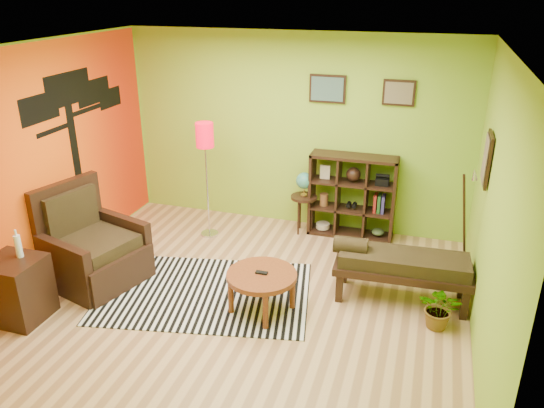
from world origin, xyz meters
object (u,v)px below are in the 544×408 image
(cube_shelf, at_px, (353,196))
(armchair, at_px, (92,252))
(side_cabinet, at_px, (16,289))
(floor_lamp, at_px, (205,146))
(potted_plant, at_px, (440,312))
(bench, at_px, (399,264))
(globe_table, at_px, (304,188))
(coffee_table, at_px, (262,279))

(cube_shelf, bearing_deg, armchair, -142.64)
(armchair, relative_size, cube_shelf, 1.01)
(armchair, relative_size, side_cabinet, 1.20)
(floor_lamp, relative_size, potted_plant, 3.46)
(cube_shelf, height_order, bench, cube_shelf)
(globe_table, height_order, potted_plant, globe_table)
(floor_lamp, relative_size, globe_table, 1.81)
(potted_plant, bearing_deg, cube_shelf, 122.81)
(coffee_table, relative_size, floor_lamp, 0.47)
(coffee_table, xyz_separation_m, armchair, (-2.18, 0.05, -0.04))
(potted_plant, bearing_deg, bench, 137.65)
(coffee_table, distance_m, bench, 1.57)
(side_cabinet, relative_size, bench, 0.65)
(armchair, bearing_deg, bench, 10.13)
(coffee_table, bearing_deg, side_cabinet, -160.18)
(coffee_table, bearing_deg, armchair, 178.70)
(armchair, relative_size, potted_plant, 2.54)
(cube_shelf, height_order, potted_plant, cube_shelf)
(side_cabinet, height_order, globe_table, side_cabinet)
(coffee_table, height_order, potted_plant, coffee_table)
(coffee_table, xyz_separation_m, floor_lamp, (-1.33, 1.61, 0.93))
(coffee_table, height_order, globe_table, globe_table)
(side_cabinet, height_order, bench, side_cabinet)
(potted_plant, bearing_deg, coffee_table, -172.24)
(floor_lamp, distance_m, cube_shelf, 2.18)
(armchair, height_order, globe_table, armchair)
(floor_lamp, bearing_deg, side_cabinet, -114.77)
(cube_shelf, relative_size, potted_plant, 2.51)
(side_cabinet, xyz_separation_m, potted_plant, (4.37, 1.15, -0.17))
(coffee_table, relative_size, bench, 0.49)
(armchair, height_order, potted_plant, armchair)
(armchair, bearing_deg, potted_plant, 2.92)
(floor_lamp, bearing_deg, cube_shelf, 16.88)
(floor_lamp, bearing_deg, bench, -18.47)
(coffee_table, xyz_separation_m, globe_table, (-0.05, 2.10, 0.28))
(armchair, distance_m, floor_lamp, 2.03)
(cube_shelf, bearing_deg, side_cabinet, -135.18)
(cube_shelf, bearing_deg, potted_plant, -57.19)
(armchair, height_order, floor_lamp, floor_lamp)
(side_cabinet, distance_m, cube_shelf, 4.40)
(side_cabinet, relative_size, potted_plant, 2.13)
(side_cabinet, bearing_deg, bench, 22.17)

